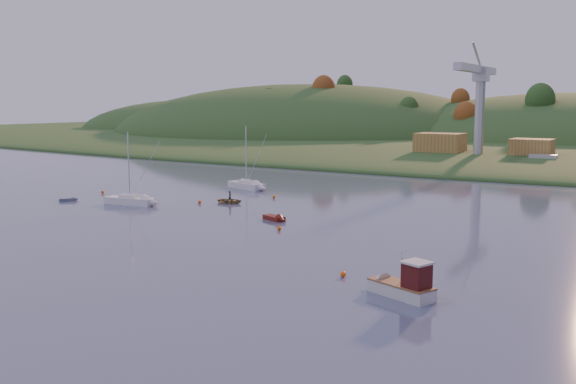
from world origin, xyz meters
The scene contains 24 objects.
ground centered at (0.00, 0.00, 0.00)m, with size 500.00×500.00×0.00m, color #343D56.
far_shore centered at (0.00, 230.00, 0.00)m, with size 620.00×220.00×1.50m, color #254B1E.
shore_slope centered at (0.00, 165.00, 0.00)m, with size 640.00×150.00×7.00m, color #254B1E.
hill_left_far centered at (-160.00, 215.00, 0.00)m, with size 120.00×100.00×32.00m, color #254B1E.
hill_left centered at (-90.00, 200.00, 0.00)m, with size 170.00×140.00×44.00m, color #254B1E.
hill_center centered at (10.00, 210.00, 0.00)m, with size 140.00×120.00×36.00m, color #254B1E.
hillside_trees centered at (0.00, 185.00, 0.00)m, with size 280.00×50.00×32.00m, color #254A1A, non-canonical shape.
wharf centered at (5.00, 122.00, 1.20)m, with size 42.00×16.00×2.40m, color slate.
shed_west centered at (-8.00, 123.00, 4.80)m, with size 11.00×8.00×4.80m, color olive.
shed_east centered at (13.00, 124.00, 4.40)m, with size 9.00×7.00×4.00m, color olive.
dock_crane centered at (2.00, 118.39, 17.17)m, with size 3.20×28.00×20.30m.
fishing_boat centered at (24.29, 15.96, 0.88)m, with size 6.55×3.98×4.00m.
sailboat_near centered at (-25.12, 36.97, 0.69)m, with size 7.76×3.32×10.43m.
sailboat_far centered at (-20.78, 59.82, 0.70)m, with size 8.02×4.47×10.66m.
canoe centered at (-13.64, 45.60, 0.38)m, with size 2.63×3.69×0.76m, color olive.
paddler centered at (-13.64, 45.60, 0.76)m, with size 0.56×0.36×1.52m, color black.
red_tender centered at (-0.11, 37.23, 0.27)m, with size 3.98×2.61×1.28m.
grey_dinghy centered at (-35.23, 34.94, 0.21)m, with size 2.54×2.78×1.03m.
work_vessel centered at (16.64, 118.00, 1.22)m, with size 13.58×5.68×3.41m.
buoy_0 centered at (18.49, 18.39, 0.25)m, with size 0.50×0.50×0.50m, color #FA5F0D.
buoy_1 centered at (3.33, 32.26, 0.25)m, with size 0.50×0.50×0.50m, color #FA5F0D.
buoy_2 centered at (-37.17, 42.81, 0.25)m, with size 0.50×0.50×0.50m, color #FA5F0D.
buoy_3 centered at (-10.69, 52.86, 0.25)m, with size 0.50×0.50×0.50m, color #FA5F0D.
buoy_4 centered at (-17.15, 42.93, 0.25)m, with size 0.50×0.50×0.50m, color #FA5F0D.
Camera 1 is at (42.02, -28.71, 14.57)m, focal length 40.00 mm.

